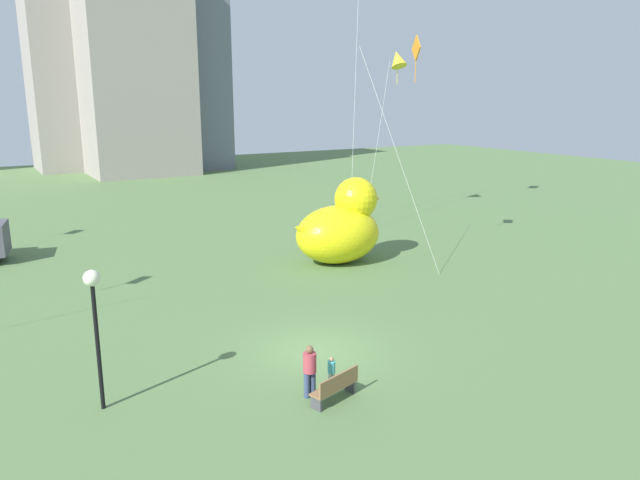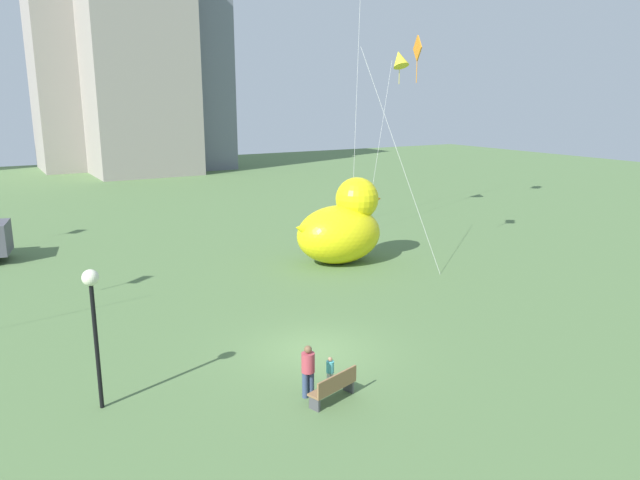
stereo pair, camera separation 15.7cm
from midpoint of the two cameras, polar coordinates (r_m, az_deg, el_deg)
ground_plane at (r=21.34m, az=-0.25°, el=-10.47°), size 140.00×140.00×0.00m
park_bench at (r=17.91m, az=1.61°, el=-13.71°), size 1.71×0.91×0.90m
person_adult at (r=17.99m, az=-0.88°, el=-12.11°), size 0.39×0.39×1.61m
person_child at (r=18.71m, az=1.21°, el=-12.26°), size 0.24×0.24×0.97m
giant_inflatable_duck at (r=31.94m, az=2.24°, el=1.24°), size 5.45×3.50×4.52m
lamppost at (r=17.63m, az=-20.53°, el=-5.59°), size 0.46×0.46×4.10m
city_skyline at (r=76.50m, az=-24.23°, el=16.61°), size 56.09×19.87×36.19m
kite_orange at (r=32.06m, az=9.25°, el=16.63°), size 3.36×3.71×11.69m
kite_yellow at (r=43.82m, az=7.67°, el=16.65°), size 2.71×2.66×11.96m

